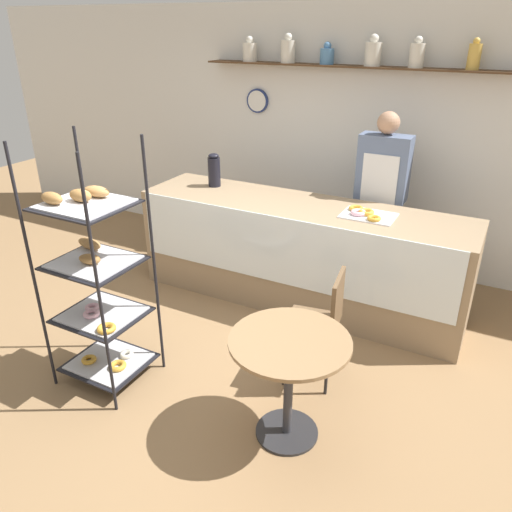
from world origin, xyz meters
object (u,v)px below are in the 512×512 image
donut_tray_counter (365,214)px  cafe_chair (324,316)px  pastry_rack (95,277)px  person_worker (380,197)px  cafe_table (289,364)px  coffee_carafe (214,170)px

donut_tray_counter → cafe_chair: bearing=-87.6°
cafe_chair → donut_tray_counter: (-0.04, 1.04, 0.44)m
pastry_rack → person_worker: size_ratio=1.04×
donut_tray_counter → cafe_table: bearing=-88.1°
coffee_carafe → donut_tray_counter: 1.63m
pastry_rack → cafe_table: (1.48, 0.09, -0.29)m
coffee_carafe → person_worker: bearing=16.6°
person_worker → coffee_carafe: 1.66m
pastry_rack → cafe_table: 1.51m
pastry_rack → donut_tray_counter: bearing=51.1°
cafe_table → person_worker: bearing=92.2°
cafe_table → coffee_carafe: bearing=132.7°
cafe_table → pastry_rack: bearing=-176.6°
cafe_table → donut_tray_counter: donut_tray_counter is taller
person_worker → coffee_carafe: person_worker is taller
coffee_carafe → donut_tray_counter: coffee_carafe is taller
pastry_rack → person_worker: (1.39, 2.37, 0.11)m
person_worker → donut_tray_counter: (0.03, -0.60, 0.03)m
person_worker → donut_tray_counter: 0.60m
cafe_chair → coffee_carafe: size_ratio=2.69×
cafe_table → cafe_chair: bearing=91.2°
pastry_rack → coffee_carafe: bearing=95.7°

